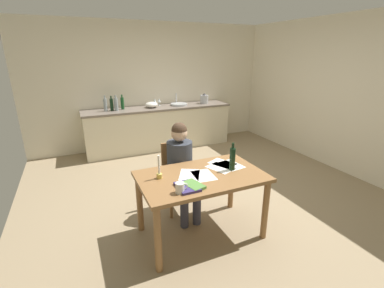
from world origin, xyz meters
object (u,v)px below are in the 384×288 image
chair_at_table (178,173)px  mixing_bowl (152,105)px  wine_bottle_on_table (232,159)px  bottle_wine_red (116,104)px  candlestick (159,172)px  wine_glass_near_sink (159,100)px  stovetop_kettle (204,99)px  wine_glass_by_kettle (155,101)px  book_cookery (187,187)px  person_seated (181,164)px  coffee_mug (180,188)px  dining_table (201,184)px  bottle_sauce (122,103)px  book_magazine (193,185)px  bottle_oil (105,105)px  bottle_vinegar (112,104)px  sink_unit (179,104)px

chair_at_table → mixing_bowl: 2.48m
wine_bottle_on_table → bottle_wine_red: (-0.76, 3.06, 0.15)m
candlestick → wine_glass_near_sink: size_ratio=1.67×
stovetop_kettle → wine_glass_by_kettle: stovetop_kettle is taller
wine_glass_near_sink → wine_bottle_on_table: bearing=-93.1°
book_cookery → wine_glass_by_kettle: (0.71, 3.42, 0.25)m
chair_at_table → mixing_bowl: (0.36, 2.41, 0.46)m
person_seated → book_cookery: bearing=-107.5°
coffee_mug → bottle_wine_red: bottle_wine_red is taller
dining_table → bottle_sauce: bearing=94.6°
book_magazine → mixing_bowl: bearing=65.4°
candlestick → bottle_sauce: size_ratio=0.88×
chair_at_table → stovetop_kettle: bearing=56.8°
stovetop_kettle → chair_at_table: bearing=-123.2°
wine_bottle_on_table → bottle_oil: bearing=107.3°
book_cookery → stovetop_kettle: (1.81, 3.27, 0.24)m
person_seated → stovetop_kettle: person_seated is taller
book_cookery → bottle_oil: 3.31m
chair_at_table → bottle_vinegar: bearing=100.3°
wine_glass_by_kettle → wine_bottle_on_table: bearing=-91.4°
coffee_mug → wine_bottle_on_table: wine_bottle_on_table is taller
dining_table → book_magazine: (-0.19, -0.21, 0.12)m
bottle_oil → dining_table: bearing=-79.2°
bottle_wine_red → chair_at_table: bearing=-81.4°
bottle_vinegar → wine_glass_by_kettle: bottle_vinegar is taller
bottle_oil → stovetop_kettle: 2.14m
wine_bottle_on_table → stovetop_kettle: (1.18, 3.08, 0.12)m
candlestick → dining_table: bearing=-13.9°
candlestick → book_cookery: candlestick is taller
stovetop_kettle → wine_bottle_on_table: bearing=-111.0°
sink_unit → wine_glass_by_kettle: (-0.49, 0.15, 0.09)m
coffee_mug → sink_unit: sink_unit is taller
dining_table → bottle_oil: (-0.59, 3.07, 0.39)m
book_cookery → bottle_sauce: size_ratio=0.88×
wine_bottle_on_table → bottle_oil: (-0.96, 3.08, 0.15)m
person_seated → stovetop_kettle: size_ratio=5.43×
chair_at_table → book_cookery: (-0.23, -0.86, 0.26)m
sink_unit → wine_glass_by_kettle: 0.52m
candlestick → sink_unit: size_ratio=0.71×
mixing_bowl → book_magazine: bearing=-99.1°
dining_table → book_magazine: bearing=-132.2°
person_seated → coffee_mug: bearing=-112.6°
chair_at_table → candlestick: candlestick is taller
book_cookery → bottle_sauce: bottle_sauce is taller
person_seated → bottle_oil: bearing=102.3°
mixing_bowl → bottle_wine_red: bearing=-178.8°
candlestick → wine_glass_near_sink: bearing=72.4°
wine_bottle_on_table → bottle_wine_red: bottle_wine_red is taller
person_seated → wine_glass_near_sink: person_seated is taller
dining_table → chair_at_table: chair_at_table is taller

